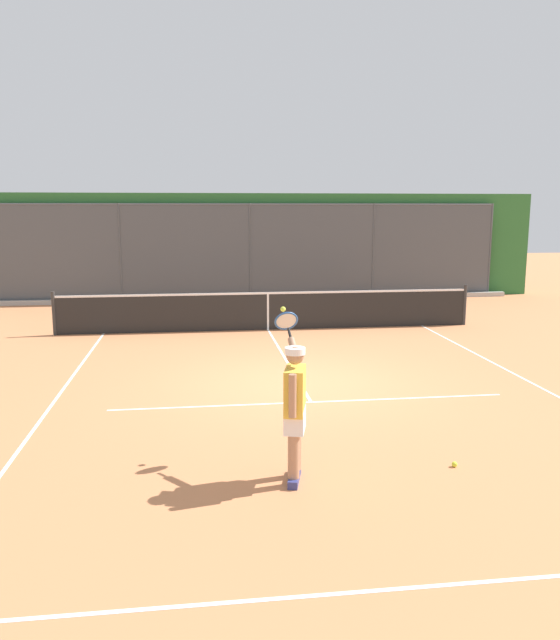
{
  "coord_description": "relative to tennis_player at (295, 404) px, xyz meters",
  "views": [
    {
      "loc": [
        1.75,
        10.64,
        3.05
      ],
      "look_at": [
        0.28,
        -0.49,
        1.05
      ],
      "focal_mm": 35.38,
      "sensor_mm": 36.0,
      "label": 1
    }
  ],
  "objects": [
    {
      "name": "tennis_player",
      "position": [
        0.0,
        0.0,
        0.0
      ],
      "size": [
        0.33,
        1.35,
        1.85
      ],
      "rotation": [
        0.0,
        0.0,
        -1.82
      ],
      "color": "navy",
      "rests_on": "ground"
    },
    {
      "name": "court_line_markings",
      "position": [
        -0.71,
        -2.61,
        -0.89
      ],
      "size": [
        8.19,
        11.16,
        0.01
      ],
      "color": "white",
      "rests_on": "ground"
    },
    {
      "name": "tennis_ball_mid_court",
      "position": [
        -1.96,
        -0.11,
        -0.86
      ],
      "size": [
        0.07,
        0.07,
        0.07
      ],
      "primitive_type": "sphere",
      "color": "#CCDB33",
      "rests_on": "ground"
    },
    {
      "name": "ground_plane",
      "position": [
        -0.71,
        -3.98,
        -0.9
      ],
      "size": [
        60.0,
        60.0,
        0.0
      ],
      "primitive_type": "plane",
      "color": "#C67A4C"
    },
    {
      "name": "fence_backdrop",
      "position": [
        -0.71,
        -14.85,
        0.85
      ],
      "size": [
        19.79,
        1.37,
        3.53
      ],
      "color": "#474C51",
      "rests_on": "ground"
    },
    {
      "name": "tennis_net",
      "position": [
        -0.71,
        -8.96,
        -0.4
      ],
      "size": [
        10.52,
        0.09,
        1.07
      ],
      "color": "#2D2D2D",
      "rests_on": "ground"
    }
  ]
}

